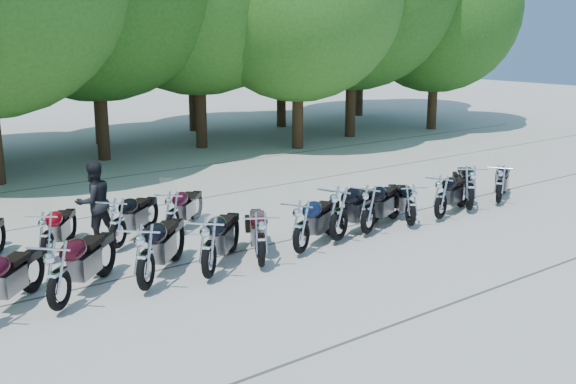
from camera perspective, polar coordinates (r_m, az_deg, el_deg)
ground at (r=13.78m, az=3.79°, el=-5.62°), size 90.00×90.00×0.00m
tree_8 at (r=32.22m, az=12.50°, el=14.93°), size 7.53×7.53×9.25m
tree_14 at (r=32.30m, az=-0.59°, el=15.86°), size 8.02×8.02×9.84m
motorcycle_1 at (r=11.56m, az=-18.90°, el=-6.55°), size 2.27×2.23×1.38m
motorcycle_2 at (r=12.01m, az=-12.01°, el=-5.27°), size 2.29×2.31×1.41m
motorcycle_3 at (r=12.40m, az=-6.73°, el=-4.56°), size 2.25×2.20×1.36m
motorcycle_4 at (r=12.94m, az=-2.30°, el=-3.92°), size 1.76×2.28×1.27m
motorcycle_5 at (r=13.69m, az=1.14°, el=-2.85°), size 2.38×1.70×1.31m
motorcycle_6 at (r=14.50m, az=4.32°, el=-1.70°), size 2.63×1.63×1.43m
motorcycle_7 at (r=15.10m, az=6.82°, el=-1.36°), size 2.42×1.59×1.32m
motorcycle_8 at (r=15.90m, az=10.36°, el=-1.00°), size 1.60×2.11×1.17m
motorcycle_9 at (r=16.60m, az=12.84°, el=-0.32°), size 2.35×1.42×1.27m
motorcycle_10 at (r=17.57m, az=15.18°, el=0.45°), size 2.22×2.23×1.36m
motorcycle_11 at (r=18.53m, az=17.50°, el=0.74°), size 2.20×1.66×1.22m
motorcycle_13 at (r=14.15m, az=-19.76°, el=-3.41°), size 1.72×2.04×1.17m
motorcycle_14 at (r=14.46m, az=-14.24°, el=-2.45°), size 2.15×1.98×1.27m
motorcycle_15 at (r=15.13m, az=-9.76°, el=-1.69°), size 2.01×1.86×1.19m
rider_1 at (r=15.19m, az=-16.10°, el=-0.80°), size 0.96×0.80×1.78m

